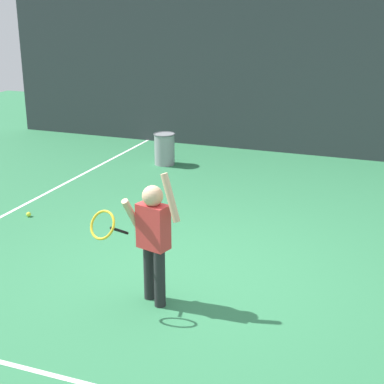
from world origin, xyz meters
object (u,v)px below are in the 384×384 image
object	(u,v)px
tennis_ball_3	(29,214)
tennis_ball_5	(169,150)
tennis_player	(151,234)
ball_hopper	(165,149)

from	to	relation	value
tennis_ball_3	tennis_ball_5	bearing A→B (deg)	83.86
tennis_ball_3	tennis_ball_5	distance (m)	3.96
tennis_player	ball_hopper	world-z (taller)	tennis_player
tennis_player	tennis_ball_3	size ratio (longest dim) A/B	20.46
tennis_ball_3	tennis_player	bearing A→B (deg)	-31.01
tennis_player	tennis_ball_5	world-z (taller)	tennis_player
tennis_ball_3	tennis_ball_5	world-z (taller)	same
ball_hopper	tennis_ball_5	distance (m)	0.95
tennis_ball_5	ball_hopper	bearing A→B (deg)	-72.05
tennis_player	ball_hopper	distance (m)	4.99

